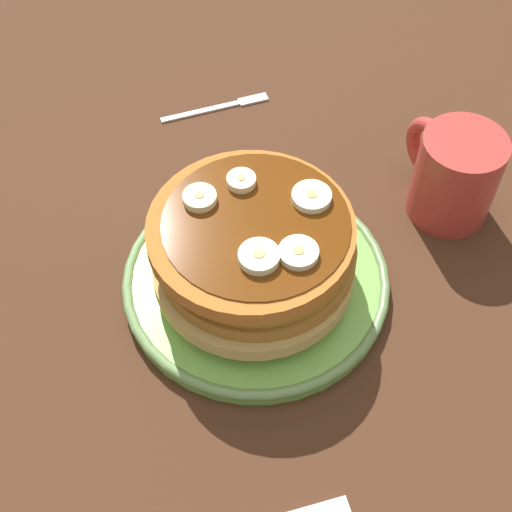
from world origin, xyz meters
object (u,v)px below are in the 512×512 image
Objects in this scene: plate at (256,280)px; coffee_mug at (453,173)px; banana_slice_0 at (241,181)px; banana_slice_3 at (200,198)px; banana_slice_4 at (310,195)px; fork at (222,106)px; pancake_stack at (255,253)px; banana_slice_1 at (298,253)px; banana_slice_2 at (259,257)px.

coffee_mug reaches higher than plate.
banana_slice_0 is 0.88× the size of banana_slice_3.
banana_slice_3 and banana_slice_4 have the same top height.
banana_slice_0 is at bearing 159.26° from fork.
pancake_stack is 6.52cm from banana_slice_0.
banana_slice_1 reaches higher than plate.
coffee_mug is at bearing -103.10° from banana_slice_0.
banana_slice_3 is 0.85× the size of banana_slice_4.
banana_slice_3 is (8.08, 1.53, -0.02)cm from banana_slice_2.
banana_slice_0 and banana_slice_1 have the same top height.
banana_slice_2 reaches higher than pancake_stack.
banana_slice_0 reaches higher than pancake_stack.
banana_slice_2 reaches higher than plate.
plate is at bearing 16.45° from banana_slice_1.
banana_slice_0 is 4.14cm from banana_slice_3.
banana_slice_3 is 0.25× the size of coffee_mug.
banana_slice_4 is at bearing -38.99° from banana_slice_1.
banana_slice_4 is 0.30× the size of coffee_mug.
banana_slice_4 is 0.27× the size of fork.
fork is (24.61, 13.62, -4.71)cm from coffee_mug.
banana_slice_1 is at bearing -161.29° from pancake_stack.
banana_slice_0 and banana_slice_3 have the same top height.
banana_slice_4 is at bearing -115.64° from banana_slice_3.
pancake_stack is 7.04cm from banana_slice_3.
plate reaches higher than fork.
pancake_stack reaches higher than plate.
pancake_stack is 5.73× the size of banana_slice_1.
banana_slice_1 is 0.28× the size of coffee_mug.
coffee_mug is 28.52cm from fork.
banana_slice_1 is 6.51cm from banana_slice_4.
banana_slice_3 reaches higher than coffee_mug.
banana_slice_3 is at bearing 35.56° from plate.
banana_slice_2 is (-8.18, 2.61, 0.02)cm from banana_slice_0.
banana_slice_2 is 8.16cm from banana_slice_4.
pancake_stack is at bearing 166.56° from banana_slice_0.
banana_slice_0 is at bearing 46.89° from banana_slice_4.
banana_slice_1 reaches higher than coffee_mug.
banana_slice_4 is (3.91, -7.16, -0.06)cm from banana_slice_2.
pancake_stack is at bearing 89.38° from coffee_mug.
banana_slice_4 is (-4.26, -4.55, -0.04)cm from banana_slice_0.
banana_slice_2 is at bearing 155.46° from plate.
banana_slice_4 is (-4.17, -8.69, -0.04)cm from banana_slice_3.
plate is 7.17× the size of banana_slice_4.
coffee_mug is (4.41, -20.62, -4.89)cm from banana_slice_1.
banana_slice_3 is (-0.09, 4.13, -0.00)cm from banana_slice_0.
plate is 10.08cm from banana_slice_0.
coffee_mug is at bearing -90.93° from plate.
pancake_stack is 26.36cm from fork.
banana_slice_0 is 0.20× the size of fork.
coffee_mug reaches higher than fork.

